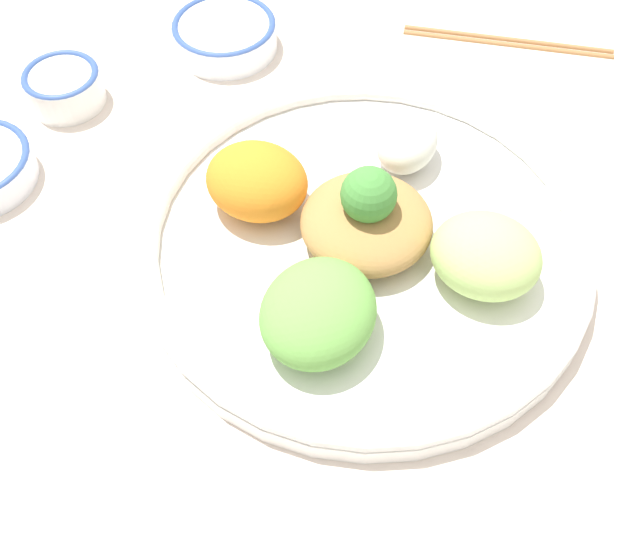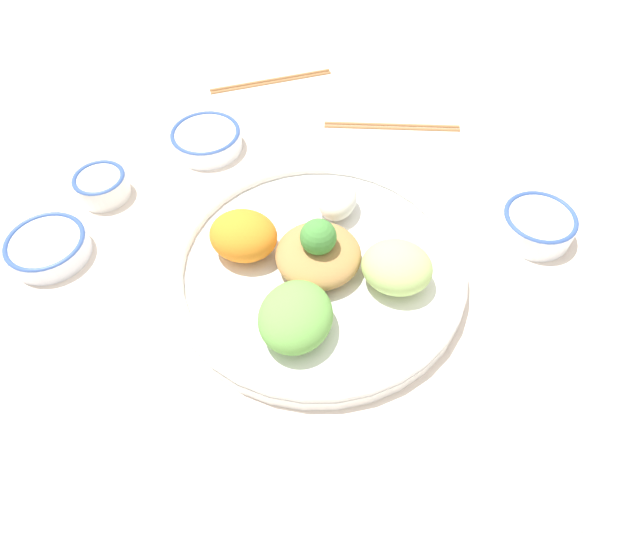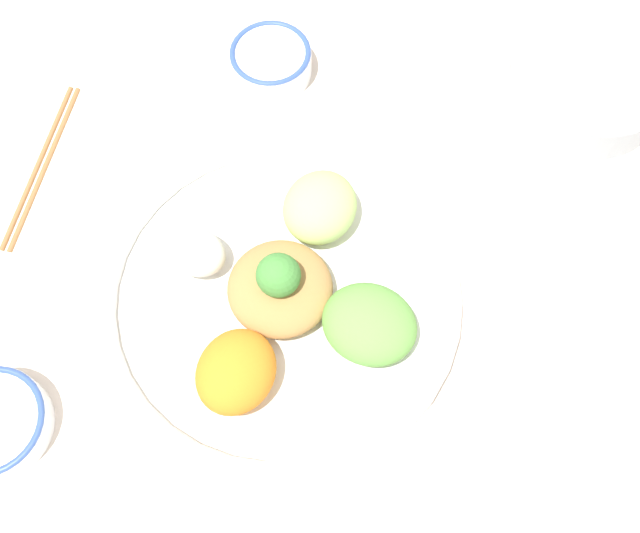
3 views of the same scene
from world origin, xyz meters
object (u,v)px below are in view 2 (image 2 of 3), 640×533
Objects in this scene: rice_bowl_plain at (101,185)px; chopsticks_pair_far at (392,125)px; sauce_bowl_red at (206,139)px; salad_platter at (318,265)px; chopsticks_pair_near at (271,80)px; sauce_bowl_dark at (48,247)px; rice_bowl_blue at (538,226)px; serving_spoon_extra at (523,360)px.

rice_bowl_plain is 0.51m from chopsticks_pair_far.
sauce_bowl_red is at bearing 12.85° from chopsticks_pair_far.
chopsticks_pair_near is at bearing 94.74° from salad_platter.
rice_bowl_plain is 0.34× the size of chopsticks_pair_near.
sauce_bowl_dark reaches higher than chopsticks_pair_far.
sauce_bowl_dark is (-0.72, 0.04, -0.00)m from rice_bowl_blue.
chopsticks_pair_far is at bearing 119.86° from rice_bowl_blue.
rice_bowl_plain is at bearing 63.03° from sauce_bowl_dark.
serving_spoon_extra is at bearing -21.28° from sauce_bowl_dark.
sauce_bowl_red reaches higher than sauce_bowl_dark.
rice_bowl_blue is 1.31× the size of rice_bowl_plain.
rice_bowl_plain is 0.41m from chopsticks_pair_near.
chopsticks_pair_near is 0.72m from serving_spoon_extra.
sauce_bowl_dark is at bearing 176.62° from rice_bowl_blue.
serving_spoon_extra is (0.25, -0.16, -0.02)m from salad_platter.
salad_platter reaches higher than sauce_bowl_dark.
rice_bowl_plain is at bearing -148.49° from sauce_bowl_red.
sauce_bowl_dark is at bearing -116.97° from rice_bowl_plain.
sauce_bowl_dark is 0.68m from serving_spoon_extra.
serving_spoon_extra is at bearing 107.59° from chopsticks_pair_far.
rice_bowl_plain is (-0.33, 0.20, -0.00)m from salad_platter.
rice_bowl_plain is at bearing 22.86° from chopsticks_pair_far.
rice_bowl_plain is 0.33× the size of chopsticks_pair_far.
chopsticks_pair_near is at bearing 129.65° from rice_bowl_blue.
sauce_bowl_red is 0.33m from chopsticks_pair_far.
salad_platter is 3.62× the size of sauce_bowl_dark.
sauce_bowl_dark is 1.39× the size of rice_bowl_plain.
chopsticks_pair_near is (0.28, 0.29, -0.02)m from rice_bowl_plain.
chopsticks_pair_near is at bearing 57.61° from sauce_bowl_red.
salad_platter is at bearing -11.87° from sauce_bowl_dark.
sauce_bowl_red reaches higher than serving_spoon_extra.
sauce_bowl_red is 0.19m from rice_bowl_plain.
rice_bowl_blue is 0.72m from sauce_bowl_dark.
chopsticks_pair_far is (-0.16, 0.29, -0.02)m from rice_bowl_blue.
rice_bowl_blue is (0.33, 0.04, -0.00)m from salad_platter.
sauce_bowl_dark is 0.47× the size of chopsticks_pair_far.
sauce_bowl_red is at bearing 31.51° from rice_bowl_plain.
salad_platter is at bearing -31.73° from rice_bowl_plain.
chopsticks_pair_far reaches higher than serving_spoon_extra.
salad_platter is 0.39m from sauce_bowl_dark.
rice_bowl_plain is at bearing 166.17° from rice_bowl_blue.
sauce_bowl_red is 0.62m from serving_spoon_extra.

